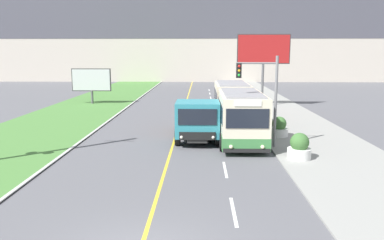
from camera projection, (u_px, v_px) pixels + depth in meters
The scene contains 11 objects.
lane_marking_centre at pixel (164, 214), 12.40m from camera, with size 2.88×140.00×0.01m.
apartment_block_background at pixel (193, 21), 69.89m from camera, with size 80.00×8.04×22.08m.
city_bus at pixel (236, 109), 25.05m from camera, with size 2.61×12.84×3.05m.
dump_truck at pixel (198, 120), 22.50m from camera, with size 2.60×6.50×2.52m.
traffic_light_mast at pixel (263, 90), 20.51m from camera, with size 2.28×0.32×5.12m.
billboard_large at pixel (263, 52), 35.93m from camera, with size 5.08×0.24×7.03m.
billboard_small at pixel (91, 80), 38.67m from camera, with size 4.04×0.24×3.66m.
planter_round_near at pixel (299, 147), 18.55m from camera, with size 1.16×1.16×1.31m.
planter_round_second at pixel (279, 128), 23.52m from camera, with size 1.13×1.13×1.26m.
planter_round_third at pixel (262, 115), 28.50m from camera, with size 1.08×1.08×1.25m.
planter_round_far at pixel (255, 105), 33.46m from camera, with size 1.16×1.16×1.28m.
Camera 1 is at (1.64, -8.72, 5.30)m, focal length 35.00 mm.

